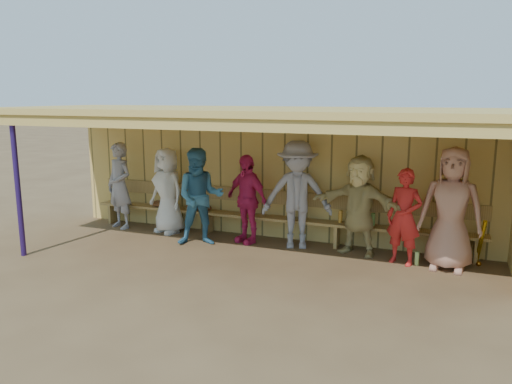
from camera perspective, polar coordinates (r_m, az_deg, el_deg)
ground at (r=8.62m, az=-0.86°, el=-7.29°), size 90.00×90.00×0.00m
player_a at (r=10.60m, az=-15.32°, el=0.71°), size 0.75×0.61×1.77m
player_b at (r=10.03m, az=-10.09°, el=0.16°), size 0.96×0.78×1.70m
player_c at (r=9.11m, az=-6.41°, el=-0.56°), size 1.07×0.98×1.78m
player_d at (r=9.20m, az=-1.09°, el=-0.80°), size 1.05×0.76×1.65m
player_e at (r=8.89m, az=4.72°, el=-0.33°), size 1.40×1.06×1.93m
player_f at (r=8.69m, az=11.67°, el=-1.47°), size 1.67×0.86×1.72m
player_g at (r=8.36m, az=16.58°, el=-2.73°), size 0.66×0.53×1.57m
player_h at (r=8.29m, az=21.39°, el=-1.83°), size 1.00×0.70×1.94m
dugout_structure at (r=8.75m, az=3.19°, el=4.36°), size 8.80×3.20×2.50m
bench at (r=9.48m, az=1.70°, el=-2.29°), size 7.60×0.34×0.93m
dugout_equipment at (r=9.69m, az=-3.37°, el=-2.24°), size 6.28×0.62×0.80m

